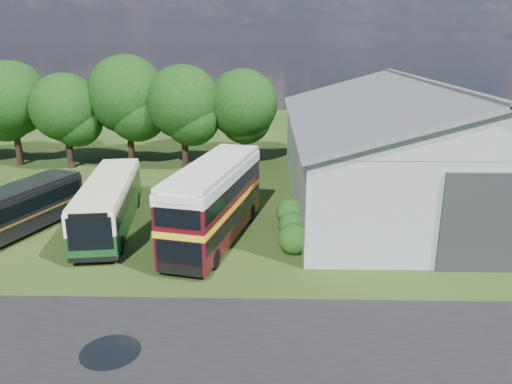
{
  "coord_description": "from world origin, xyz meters",
  "views": [
    {
      "loc": [
        4.17,
        -18.43,
        10.96
      ],
      "look_at": [
        3.54,
        8.0,
        2.72
      ],
      "focal_mm": 35.0,
      "sensor_mm": 36.0,
      "label": 1
    }
  ],
  "objects_px": {
    "bus_green_single": "(109,203)",
    "bus_maroon_double": "(214,203)",
    "storage_shed": "(424,139)",
    "bus_dark_single": "(8,213)"
  },
  "relations": [
    {
      "from": "bus_green_single",
      "to": "bus_maroon_double",
      "type": "xyz_separation_m",
      "value": [
        6.42,
        -1.61,
        0.62
      ]
    },
    {
      "from": "storage_shed",
      "to": "bus_dark_single",
      "type": "relative_size",
      "value": 2.41
    },
    {
      "from": "bus_green_single",
      "to": "bus_maroon_double",
      "type": "relative_size",
      "value": 1.04
    },
    {
      "from": "bus_green_single",
      "to": "bus_dark_single",
      "type": "distance_m",
      "value": 5.51
    },
    {
      "from": "storage_shed",
      "to": "bus_dark_single",
      "type": "bearing_deg",
      "value": -161.76
    },
    {
      "from": "storage_shed",
      "to": "bus_green_single",
      "type": "relative_size",
      "value": 2.24
    },
    {
      "from": "storage_shed",
      "to": "bus_dark_single",
      "type": "xyz_separation_m",
      "value": [
        -25.44,
        -8.38,
        -2.69
      ]
    },
    {
      "from": "storage_shed",
      "to": "bus_green_single",
      "type": "xyz_separation_m",
      "value": [
        -20.17,
        -6.75,
        -2.57
      ]
    },
    {
      "from": "bus_green_single",
      "to": "bus_dark_single",
      "type": "xyz_separation_m",
      "value": [
        -5.26,
        -1.63,
        -0.12
      ]
    },
    {
      "from": "storage_shed",
      "to": "bus_maroon_double",
      "type": "xyz_separation_m",
      "value": [
        -13.76,
        -8.36,
        -1.96
      ]
    }
  ]
}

